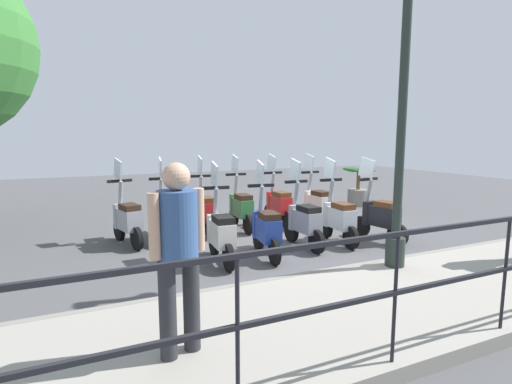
{
  "coord_description": "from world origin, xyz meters",
  "views": [
    {
      "loc": [
        -6.44,
        3.57,
        1.95
      ],
      "look_at": [
        0.2,
        0.5,
        0.9
      ],
      "focal_mm": 28.0,
      "sensor_mm": 36.0,
      "label": 1
    }
  ],
  "objects": [
    {
      "name": "ground_plane",
      "position": [
        0.0,
        0.0,
        0.0
      ],
      "size": [
        28.0,
        28.0,
        0.0
      ],
      "primitive_type": "plane",
      "color": "#4C4C4F"
    },
    {
      "name": "promenade_walkway",
      "position": [
        -3.15,
        0.0,
        0.07
      ],
      "size": [
        2.2,
        20.0,
        0.15
      ],
      "color": "gray",
      "rests_on": "ground_plane"
    },
    {
      "name": "fence_railing",
      "position": [
        -4.2,
        -0.0,
        0.9
      ],
      "size": [
        0.04,
        16.03,
        1.07
      ],
      "color": "black",
      "rests_on": "promenade_walkway"
    },
    {
      "name": "lamp_post_near",
      "position": [
        -2.4,
        -0.42,
        2.06
      ],
      "size": [
        0.26,
        0.9,
        4.3
      ],
      "color": "#232D28",
      "rests_on": "promenade_walkway"
    },
    {
      "name": "pedestrian_distant",
      "position": [
        -3.37,
        2.84,
        1.08
      ],
      "size": [
        0.39,
        0.48,
        1.59
      ],
      "rotation": [
        0.0,
        0.0,
        3.41
      ],
      "color": "#28282D",
      "rests_on": "promenade_walkway"
    },
    {
      "name": "potted_palm",
      "position": [
        2.31,
        -3.6,
        0.45
      ],
      "size": [
        1.06,
        0.66,
        1.05
      ],
      "color": "slate",
      "rests_on": "ground_plane"
    },
    {
      "name": "scooter_near_0",
      "position": [
        -0.87,
        -1.51,
        0.48
      ],
      "size": [
        1.23,
        0.47,
        1.54
      ],
      "rotation": [
        0.0,
        0.0,
        0.18
      ],
      "color": "black",
      "rests_on": "ground_plane"
    },
    {
      "name": "scooter_near_1",
      "position": [
        -0.68,
        -0.73,
        0.48
      ],
      "size": [
        1.23,
        0.44,
        1.54
      ],
      "rotation": [
        0.0,
        0.0,
        -0.06
      ],
      "color": "black",
      "rests_on": "ground_plane"
    },
    {
      "name": "scooter_near_2",
      "position": [
        -0.65,
        -0.02,
        0.48
      ],
      "size": [
        1.23,
        0.44,
        1.54
      ],
      "rotation": [
        0.0,
        0.0,
        0.01
      ],
      "color": "black",
      "rests_on": "ground_plane"
    },
    {
      "name": "scooter_near_3",
      "position": [
        -0.88,
        0.82,
        0.48
      ],
      "size": [
        1.23,
        0.45,
        1.54
      ],
      "rotation": [
        0.0,
        0.0,
        -0.14
      ],
      "color": "black",
      "rests_on": "ground_plane"
    },
    {
      "name": "scooter_near_4",
      "position": [
        -0.84,
        1.57,
        0.48
      ],
      "size": [
        1.23,
        0.44,
        1.54
      ],
      "rotation": [
        0.0,
        0.0,
        -0.07
      ],
      "color": "black",
      "rests_on": "ground_plane"
    },
    {
      "name": "scooter_far_0",
      "position": [
        0.77,
        -1.23,
        0.48
      ],
      "size": [
        1.23,
        0.44,
        1.54
      ],
      "rotation": [
        0.0,
        0.0,
        0.04
      ],
      "color": "black",
      "rests_on": "ground_plane"
    },
    {
      "name": "scooter_far_1",
      "position": [
        1.01,
        -0.4,
        0.48
      ],
      "size": [
        1.23,
        0.44,
        1.54
      ],
      "rotation": [
        0.0,
        0.0,
        -0.0
      ],
      "color": "black",
      "rests_on": "ground_plane"
    },
    {
      "name": "scooter_far_2",
      "position": [
        1.01,
        0.47,
        0.48
      ],
      "size": [
        1.23,
        0.44,
        1.54
      ],
      "rotation": [
        0.0,
        0.0,
        -0.03
      ],
      "color": "black",
      "rests_on": "ground_plane"
    },
    {
      "name": "scooter_far_3",
      "position": [
        0.99,
        1.26,
        0.48
      ],
      "size": [
        1.23,
        0.44,
        1.54
      ],
      "rotation": [
        0.0,
        0.0,
        -0.09
      ],
      "color": "black",
      "rests_on": "ground_plane"
    },
    {
      "name": "scooter_far_4",
      "position": [
        0.83,
        2.09,
        0.48
      ],
      "size": [
        1.23,
        0.44,
        1.54
      ],
      "rotation": [
        0.0,
        0.0,
        -0.11
      ],
      "color": "black",
      "rests_on": "ground_plane"
    },
    {
      "name": "scooter_far_5",
      "position": [
        0.79,
        2.74,
        0.48
      ],
      "size": [
        1.21,
        0.51,
        1.54
      ],
      "rotation": [
        0.0,
        0.0,
        0.24
      ],
      "color": "black",
      "rests_on": "ground_plane"
    }
  ]
}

